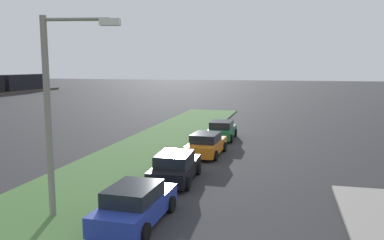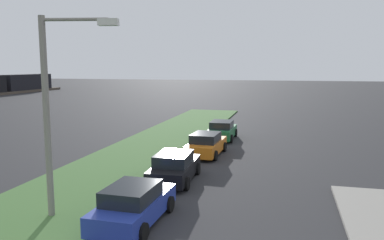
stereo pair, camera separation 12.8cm
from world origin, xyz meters
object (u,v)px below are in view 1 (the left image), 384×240
parked_car_green (222,130)px  streetlight (57,103)px  parked_car_blue (135,205)px  parked_car_orange (206,144)px  parked_car_black (175,167)px

parked_car_green → streetlight: streetlight is taller
parked_car_blue → parked_car_orange: 11.32m
parked_car_orange → parked_car_black: bearing=179.1°
parked_car_black → parked_car_green: same height
parked_car_black → parked_car_green: bearing=-4.3°
parked_car_black → streetlight: bearing=150.8°
parked_car_blue → parked_car_black: 5.38m
parked_car_black → parked_car_orange: bearing=-5.7°
parked_car_orange → parked_car_green: bearing=1.9°
parked_car_orange → streetlight: streetlight is taller
parked_car_blue → parked_car_orange: (11.32, -0.30, 0.00)m
parked_car_green → streetlight: bearing=168.9°
parked_car_green → streetlight: size_ratio=0.58×
parked_car_blue → parked_car_orange: size_ratio=0.99×
parked_car_green → parked_car_blue: bearing=178.4°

